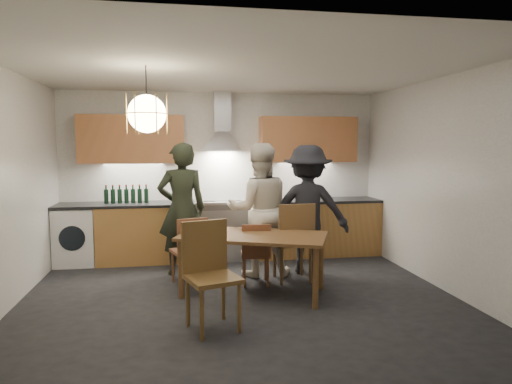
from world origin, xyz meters
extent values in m
plane|color=black|center=(0.00, 0.00, 0.00)|extent=(5.00, 5.00, 0.00)
cube|color=white|center=(0.00, 2.25, 1.30)|extent=(5.00, 0.02, 2.60)
cube|color=white|center=(0.00, -2.25, 1.30)|extent=(5.00, 0.02, 2.60)
cube|color=white|center=(-2.50, 0.00, 1.30)|extent=(0.02, 4.50, 2.60)
cube|color=white|center=(2.50, 0.00, 1.30)|extent=(0.02, 4.50, 2.60)
cube|color=silver|center=(0.00, 0.00, 2.60)|extent=(5.00, 4.50, 0.02)
cube|color=tan|center=(-1.18, 1.95, 0.43)|extent=(1.45, 0.60, 0.86)
cube|color=tan|center=(1.48, 1.95, 0.43)|extent=(2.05, 0.60, 0.86)
cube|color=white|center=(-2.20, 1.95, 0.42)|extent=(0.58, 0.58, 0.85)
cube|color=black|center=(-1.48, 1.95, 0.88)|extent=(2.05, 0.62, 0.04)
cube|color=black|center=(1.48, 1.95, 0.88)|extent=(2.05, 0.62, 0.04)
cube|color=silver|center=(0.00, 1.95, 0.40)|extent=(0.90, 0.60, 0.80)
cube|color=black|center=(0.00, 1.66, 0.38)|extent=(0.78, 0.02, 0.42)
cube|color=slate|center=(0.00, 1.95, 0.84)|extent=(0.90, 0.60, 0.08)
cube|color=silver|center=(0.00, 1.69, 0.90)|extent=(0.90, 0.08, 0.04)
cube|color=#D48751|center=(-1.38, 2.08, 1.86)|extent=(1.55, 0.35, 0.72)
cube|color=#D48751|center=(1.38, 2.08, 1.86)|extent=(1.55, 0.35, 0.72)
cube|color=silver|center=(0.00, 2.12, 2.29)|extent=(0.26, 0.22, 0.62)
cylinder|color=black|center=(-1.00, -0.10, 2.35)|extent=(0.01, 0.01, 0.50)
sphere|color=#FFE0A5|center=(-1.00, -0.10, 2.10)|extent=(0.40, 0.40, 0.40)
torus|color=gold|center=(-1.00, -0.10, 2.10)|extent=(0.43, 0.43, 0.01)
cube|color=brown|center=(0.18, 0.17, 0.70)|extent=(1.90, 1.43, 0.04)
cylinder|color=brown|center=(-0.67, 0.14, 0.34)|extent=(0.07, 0.07, 0.68)
cylinder|color=brown|center=(-0.41, 0.79, 0.34)|extent=(0.07, 0.07, 0.68)
cylinder|color=brown|center=(0.76, -0.45, 0.34)|extent=(0.07, 0.07, 0.68)
cylinder|color=brown|center=(1.03, 0.20, 0.34)|extent=(0.07, 0.07, 0.68)
cube|color=brown|center=(-0.58, 0.69, 0.42)|extent=(0.49, 0.49, 0.04)
cube|color=brown|center=(-0.52, 0.52, 0.66)|extent=(0.39, 0.15, 0.43)
cylinder|color=brown|center=(-0.47, 0.89, 0.20)|extent=(0.03, 0.03, 0.40)
cylinder|color=brown|center=(-0.38, 0.58, 0.20)|extent=(0.03, 0.03, 0.40)
cylinder|color=brown|center=(-0.78, 0.79, 0.20)|extent=(0.03, 0.03, 0.40)
cylinder|color=brown|center=(-0.68, 0.49, 0.20)|extent=(0.03, 0.03, 0.40)
cube|color=brown|center=(0.27, 0.55, 0.39)|extent=(0.39, 0.39, 0.03)
cube|color=brown|center=(0.25, 0.39, 0.60)|extent=(0.36, 0.07, 0.39)
cylinder|color=brown|center=(0.42, 0.68, 0.18)|extent=(0.03, 0.03, 0.37)
cylinder|color=brown|center=(0.40, 0.39, 0.18)|extent=(0.03, 0.03, 0.37)
cylinder|color=brown|center=(0.13, 0.71, 0.18)|extent=(0.03, 0.03, 0.37)
cylinder|color=brown|center=(0.11, 0.42, 0.18)|extent=(0.03, 0.03, 0.37)
cube|color=brown|center=(0.77, 0.64, 0.50)|extent=(0.48, 0.48, 0.04)
cube|color=brown|center=(0.78, 0.43, 0.78)|extent=(0.47, 0.06, 0.51)
cylinder|color=brown|center=(0.95, 0.83, 0.24)|extent=(0.04, 0.04, 0.48)
cylinder|color=brown|center=(0.97, 0.46, 0.24)|extent=(0.04, 0.04, 0.48)
cylinder|color=brown|center=(0.57, 0.82, 0.24)|extent=(0.04, 0.04, 0.48)
cylinder|color=brown|center=(0.59, 0.44, 0.24)|extent=(0.04, 0.04, 0.48)
cube|color=brown|center=(-0.37, -0.82, 0.50)|extent=(0.59, 0.59, 0.04)
cube|color=brown|center=(-0.44, -0.61, 0.78)|extent=(0.46, 0.19, 0.51)
cylinder|color=brown|center=(-0.49, -1.05, 0.24)|extent=(0.04, 0.04, 0.48)
cylinder|color=brown|center=(-0.61, -0.69, 0.24)|extent=(0.04, 0.04, 0.48)
cylinder|color=brown|center=(-0.14, -0.94, 0.24)|extent=(0.04, 0.04, 0.48)
cylinder|color=brown|center=(-0.25, -0.58, 0.24)|extent=(0.04, 0.04, 0.48)
imported|color=black|center=(-0.65, 1.19, 0.90)|extent=(0.71, 0.52, 1.81)
imported|color=beige|center=(0.38, 0.96, 0.90)|extent=(0.91, 0.73, 1.80)
imported|color=black|center=(1.07, 0.97, 0.89)|extent=(1.27, 0.92, 1.77)
imported|color=#B1B0B4|center=(1.24, 1.89, 0.94)|extent=(0.41, 0.41, 0.08)
cylinder|color=silver|center=(1.59, 1.92, 0.96)|extent=(0.20, 0.20, 0.12)
camera|label=1|loc=(-0.67, -5.07, 1.78)|focal=32.00mm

